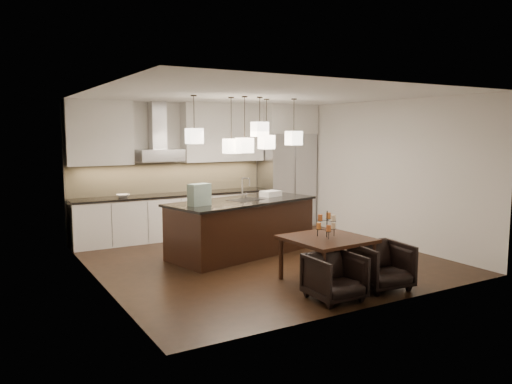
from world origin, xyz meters
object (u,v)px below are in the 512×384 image
refrigerator (287,180)px  island_body (242,228)px  dining_table (326,260)px  armchair_left (335,277)px  armchair_right (382,266)px

refrigerator → island_body: bearing=-139.8°
dining_table → armchair_left: dining_table is taller
dining_table → armchair_right: (0.47, -0.64, -0.01)m
armchair_left → armchair_right: 0.88m
dining_table → refrigerator: bearing=60.7°
island_body → armchair_right: 2.86m
dining_table → island_body: bearing=93.7°
dining_table → armchair_left: size_ratio=1.65×
refrigerator → armchair_left: bearing=-116.9°
island_body → dining_table: bearing=-96.6°
island_body → armchair_left: island_body is taller
island_body → dining_table: (0.25, -2.12, -0.14)m
dining_table → armchair_right: dining_table is taller
armchair_right → armchair_left: bearing=-170.6°
refrigerator → dining_table: size_ratio=1.94×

